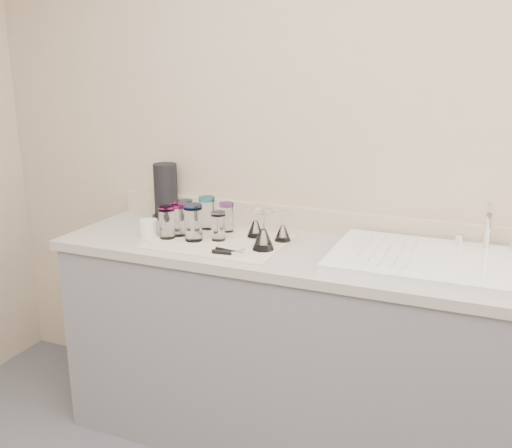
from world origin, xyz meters
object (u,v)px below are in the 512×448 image
at_px(tumbler_teal, 185,214).
at_px(tumbler_magenta, 179,219).
at_px(tumbler_cyan, 207,212).
at_px(paper_towel_roll, 166,191).
at_px(goblet_back_left, 255,226).
at_px(goblet_front_right, 263,236).
at_px(goblet_back_right, 283,231).
at_px(sink_unit, 444,262).
at_px(tumbler_lavender, 218,226).
at_px(can_opener, 230,252).
at_px(white_mug, 149,229).
at_px(tumbler_purple, 227,217).
at_px(tumbler_extra, 167,222).
at_px(tumbler_blue, 193,222).

relative_size(tumbler_teal, tumbler_magenta, 0.94).
height_order(tumbler_cyan, paper_towel_roll, paper_towel_roll).
height_order(goblet_back_left, goblet_front_right, goblet_front_right).
relative_size(goblet_back_right, paper_towel_roll, 0.47).
relative_size(tumbler_cyan, goblet_front_right, 0.92).
relative_size(sink_unit, tumbler_cyan, 5.58).
relative_size(tumbler_magenta, tumbler_lavender, 1.16).
bearing_deg(tumbler_lavender, goblet_back_right, 20.92).
height_order(can_opener, paper_towel_roll, paper_towel_roll).
bearing_deg(white_mug, tumbler_purple, 34.48).
relative_size(goblet_back_left, goblet_back_right, 1.07).
height_order(tumbler_teal, tumbler_lavender, tumbler_teal).
bearing_deg(tumbler_lavender, tumbler_magenta, -179.73).
height_order(goblet_back_left, goblet_back_right, goblet_back_left).
relative_size(tumbler_cyan, tumbler_magenta, 1.03).
bearing_deg(sink_unit, tumbler_cyan, 174.67).
height_order(tumbler_magenta, tumbler_lavender, tumbler_magenta).
relative_size(sink_unit, goblet_front_right, 5.11).
height_order(sink_unit, tumbler_purple, sink_unit).
relative_size(tumbler_purple, goblet_back_right, 1.04).
distance_m(tumbler_magenta, goblet_front_right, 0.41).
xyz_separation_m(tumbler_lavender, paper_towel_roll, (-0.41, 0.26, 0.06)).
height_order(goblet_back_left, paper_towel_roll, paper_towel_roll).
bearing_deg(white_mug, tumbler_cyan, 47.93).
height_order(sink_unit, tumbler_cyan, sink_unit).
distance_m(tumbler_teal, tumbler_lavender, 0.23).
relative_size(tumbler_teal, paper_towel_roll, 0.50).
bearing_deg(tumbler_teal, tumbler_lavender, -24.13).
relative_size(tumbler_lavender, paper_towel_roll, 0.46).
bearing_deg(goblet_back_left, tumbler_extra, -153.92).
xyz_separation_m(tumbler_lavender, goblet_front_right, (0.22, -0.04, -0.01)).
bearing_deg(tumbler_teal, paper_towel_roll, 140.45).
xyz_separation_m(tumbler_purple, tumbler_magenta, (-0.16, -0.13, 0.01)).
height_order(tumbler_purple, goblet_back_right, tumbler_purple).
xyz_separation_m(tumbler_cyan, tumbler_extra, (-0.09, -0.20, -0.00)).
distance_m(tumbler_teal, tumbler_blue, 0.18).
bearing_deg(goblet_front_right, tumbler_purple, 144.56).
bearing_deg(white_mug, can_opener, -12.04).
relative_size(tumbler_magenta, white_mug, 1.20).
xyz_separation_m(goblet_front_right, can_opener, (-0.10, -0.11, -0.05)).
height_order(tumbler_blue, goblet_front_right, goblet_front_right).
xyz_separation_m(tumbler_extra, can_opener, (0.34, -0.10, -0.06)).
distance_m(can_opener, paper_towel_roll, 0.69).
bearing_deg(tumbler_magenta, goblet_front_right, -5.98).
height_order(tumbler_purple, tumbler_lavender, tumbler_purple).
bearing_deg(tumbler_magenta, goblet_back_right, 12.50).
bearing_deg(goblet_front_right, can_opener, -131.51).
relative_size(tumbler_teal, goblet_back_right, 1.07).
bearing_deg(paper_towel_roll, tumbler_purple, -18.38).
bearing_deg(paper_towel_roll, tumbler_lavender, -32.29).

